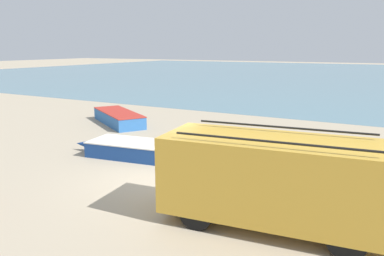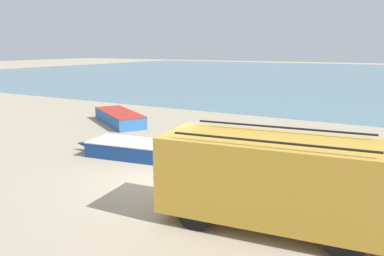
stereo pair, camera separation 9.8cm
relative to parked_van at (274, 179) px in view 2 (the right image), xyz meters
The scene contains 6 objects.
ground_plane 4.34m from the parked_van, 161.10° to the left, with size 200.00×200.00×0.00m, color tan.
sea_water 53.51m from the parked_van, 94.24° to the left, with size 120.00×80.00×0.01m, color slate.
parked_van is the anchor object (origin of this frame).
fishing_rowboat_0 13.42m from the parked_van, 145.04° to the left, with size 5.07×3.69×0.66m.
fishing_rowboat_1 7.40m from the parked_van, 104.46° to the left, with size 4.49×1.95×0.51m.
fishing_rowboat_2 6.72m from the parked_van, 152.96° to the left, with size 5.44×2.17×0.58m.
Camera 2 is at (6.21, -9.24, 4.04)m, focal length 35.00 mm.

